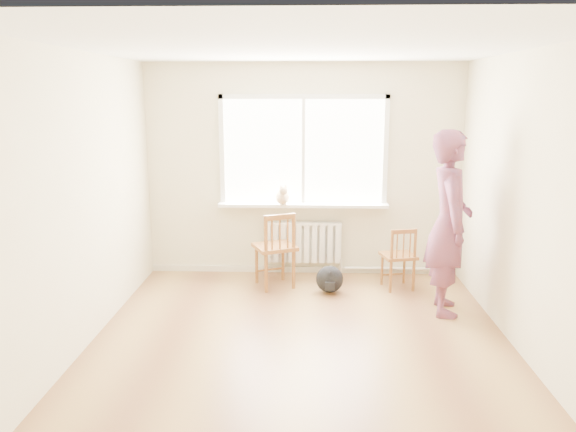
# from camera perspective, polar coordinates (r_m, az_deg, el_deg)

# --- Properties ---
(floor) EXTENTS (4.50, 4.50, 0.00)m
(floor) POSITION_cam_1_polar(r_m,az_deg,el_deg) (5.39, 1.26, -13.15)
(floor) COLOR #A17742
(floor) RESTS_ON ground
(ceiling) EXTENTS (4.50, 4.50, 0.00)m
(ceiling) POSITION_cam_1_polar(r_m,az_deg,el_deg) (4.88, 1.41, 16.83)
(ceiling) COLOR white
(ceiling) RESTS_ON back_wall
(back_wall) EXTENTS (4.00, 0.01, 2.70)m
(back_wall) POSITION_cam_1_polar(r_m,az_deg,el_deg) (7.18, 1.57, 4.60)
(back_wall) COLOR beige
(back_wall) RESTS_ON ground
(window) EXTENTS (2.12, 0.05, 1.42)m
(window) POSITION_cam_1_polar(r_m,az_deg,el_deg) (7.12, 1.58, 7.07)
(window) COLOR white
(window) RESTS_ON back_wall
(windowsill) EXTENTS (2.15, 0.22, 0.04)m
(windowsill) POSITION_cam_1_polar(r_m,az_deg,el_deg) (7.14, 1.54, 1.14)
(windowsill) COLOR white
(windowsill) RESTS_ON back_wall
(radiator) EXTENTS (1.00, 0.12, 0.55)m
(radiator) POSITION_cam_1_polar(r_m,az_deg,el_deg) (7.27, 1.52, -2.63)
(radiator) COLOR white
(radiator) RESTS_ON back_wall
(heating_pipe) EXTENTS (1.40, 0.04, 0.04)m
(heating_pipe) POSITION_cam_1_polar(r_m,az_deg,el_deg) (7.49, 11.14, -5.26)
(heating_pipe) COLOR silver
(heating_pipe) RESTS_ON back_wall
(baseboard) EXTENTS (4.00, 0.03, 0.08)m
(baseboard) POSITION_cam_1_polar(r_m,az_deg,el_deg) (7.45, 1.50, -5.44)
(baseboard) COLOR beige
(baseboard) RESTS_ON ground
(chair_left) EXTENTS (0.60, 0.59, 0.94)m
(chair_left) POSITION_cam_1_polar(r_m,az_deg,el_deg) (6.78, -1.20, -3.45)
(chair_left) COLOR brown
(chair_left) RESTS_ON floor
(chair_right) EXTENTS (0.45, 0.44, 0.77)m
(chair_right) POSITION_cam_1_polar(r_m,az_deg,el_deg) (6.86, 11.27, -4.23)
(chair_right) COLOR brown
(chair_right) RESTS_ON floor
(person) EXTENTS (0.53, 0.75, 1.96)m
(person) POSITION_cam_1_polar(r_m,az_deg,el_deg) (6.15, 16.04, -0.70)
(person) COLOR #C14057
(person) RESTS_ON floor
(cat) EXTENTS (0.21, 0.41, 0.27)m
(cat) POSITION_cam_1_polar(r_m,az_deg,el_deg) (7.04, -0.56, 2.06)
(cat) COLOR beige
(cat) RESTS_ON windowsill
(backpack) EXTENTS (0.34, 0.26, 0.32)m
(backpack) POSITION_cam_1_polar(r_m,az_deg,el_deg) (6.71, 4.25, -6.43)
(backpack) COLOR black
(backpack) RESTS_ON floor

